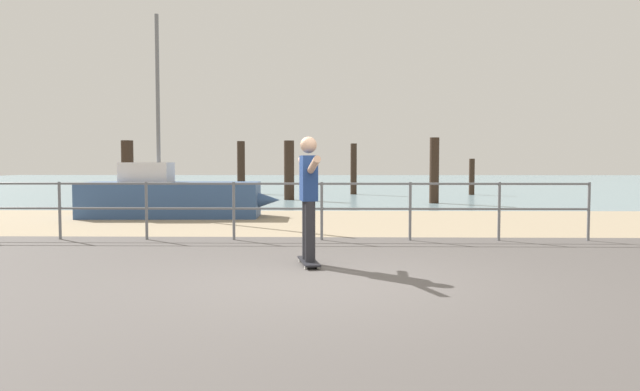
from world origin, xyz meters
name	(u,v)px	position (x,y,z in m)	size (l,w,h in m)	color
ground_plane	(327,303)	(0.00, -1.00, 0.00)	(24.00, 10.00, 0.04)	#514C49
beach_strip	(330,222)	(0.00, 7.00, 0.00)	(24.00, 6.00, 0.04)	tan
sea_surface	(332,183)	(0.00, 35.00, 0.00)	(72.00, 50.00, 0.04)	#75939E
railing_fence	(234,202)	(-1.70, 3.60, 0.70)	(12.55, 0.05, 1.05)	slate
sailboat	(177,197)	(-3.86, 7.95, 0.52)	(4.99, 1.55, 5.08)	#335184
skateboard	(309,261)	(-0.26, 1.04, 0.07)	(0.35, 0.82, 0.08)	black
skateboarder	(309,191)	(-0.26, 1.04, 1.02)	(0.36, 1.44, 1.65)	#26262B
groyne_post_0	(128,173)	(-6.63, 12.23, 1.06)	(0.39, 0.39, 2.12)	#332319
groyne_post_1	(241,167)	(-4.09, 19.78, 1.19)	(0.35, 0.35, 2.38)	#332319
groyne_post_2	(289,171)	(-1.56, 15.01, 1.11)	(0.38, 0.38, 2.22)	#332319
groyne_post_3	(354,169)	(0.98, 18.87, 1.12)	(0.27, 0.27, 2.24)	#332319
groyne_post_4	(434,171)	(3.52, 13.25, 1.12)	(0.32, 0.32, 2.25)	#332319
groyne_post_5	(472,177)	(6.05, 18.59, 0.79)	(0.24, 0.24, 1.57)	#332319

